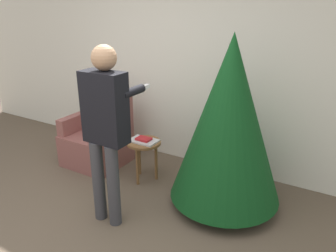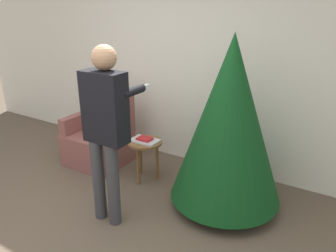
# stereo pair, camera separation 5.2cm
# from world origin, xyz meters

# --- Properties ---
(ground_plane) EXTENTS (14.00, 14.00, 0.00)m
(ground_plane) POSITION_xyz_m (0.00, 0.00, 0.00)
(ground_plane) COLOR brown
(wall_back) EXTENTS (8.00, 0.06, 2.70)m
(wall_back) POSITION_xyz_m (0.00, 2.23, 1.35)
(wall_back) COLOR silver
(wall_back) RESTS_ON ground_plane
(christmas_tree) EXTENTS (1.15, 1.15, 1.81)m
(christmas_tree) POSITION_xyz_m (0.99, 1.43, 0.96)
(christmas_tree) COLOR brown
(christmas_tree) RESTS_ON ground_plane
(armchair) EXTENTS (0.74, 0.70, 0.93)m
(armchair) POSITION_xyz_m (-0.85, 1.53, 0.33)
(armchair) COLOR brown
(armchair) RESTS_ON ground_plane
(person_standing) EXTENTS (0.43, 0.57, 1.72)m
(person_standing) POSITION_xyz_m (0.10, 0.64, 1.03)
(person_standing) COLOR #38383D
(person_standing) RESTS_ON ground_plane
(side_stool) EXTENTS (0.41, 0.41, 0.51)m
(side_stool) POSITION_xyz_m (-0.04, 1.44, 0.42)
(side_stool) COLOR brown
(side_stool) RESTS_ON ground_plane
(laptop) EXTENTS (0.33, 0.22, 0.02)m
(laptop) POSITION_xyz_m (-0.04, 1.44, 0.52)
(laptop) COLOR silver
(laptop) RESTS_ON side_stool
(book) EXTENTS (0.17, 0.12, 0.02)m
(book) POSITION_xyz_m (-0.04, 1.44, 0.54)
(book) COLOR #B21E23
(book) RESTS_ON laptop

